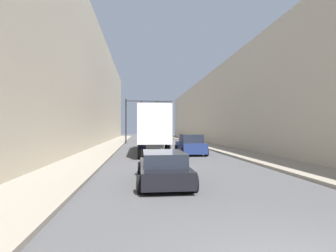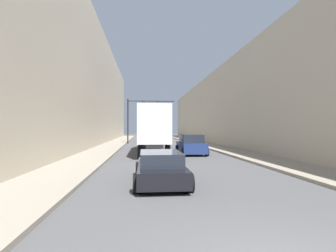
% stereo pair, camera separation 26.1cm
% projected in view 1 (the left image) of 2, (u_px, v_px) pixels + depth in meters
% --- Properties ---
extents(sidewalk_right, '(2.94, 80.00, 0.15)m').
position_uv_depth(sidewalk_right, '(205.00, 145.00, 34.08)').
color(sidewalk_right, gray).
rests_on(sidewalk_right, ground).
extents(sidewalk_left, '(2.94, 80.00, 0.15)m').
position_uv_depth(sidewalk_left, '(111.00, 145.00, 32.75)').
color(sidewalk_left, gray).
rests_on(sidewalk_left, ground).
extents(building_right, '(6.00, 80.00, 10.19)m').
position_uv_depth(building_right, '(238.00, 107.00, 34.61)').
color(building_right, '#BCB29E').
rests_on(building_right, ground).
extents(building_left, '(6.00, 80.00, 15.30)m').
position_uv_depth(building_left, '(74.00, 84.00, 32.33)').
color(building_left, beige).
rests_on(building_left, ground).
extents(semi_truck, '(2.40, 12.48, 3.94)m').
position_uv_depth(semi_truck, '(151.00, 128.00, 23.79)').
color(semi_truck, silver).
rests_on(semi_truck, ground).
extents(sedan_car, '(2.07, 4.77, 1.27)m').
position_uv_depth(sedan_car, '(163.00, 167.00, 10.66)').
color(sedan_car, black).
rests_on(sedan_car, ground).
extents(suv_car, '(2.18, 4.56, 1.70)m').
position_uv_depth(suv_car, '(190.00, 145.00, 22.26)').
color(suv_car, navy).
rests_on(suv_car, ground).
extents(traffic_signal_gantry, '(6.99, 0.35, 6.54)m').
position_uv_depth(traffic_signal_gantry, '(137.00, 112.00, 38.58)').
color(traffic_signal_gantry, black).
rests_on(traffic_signal_gantry, ground).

